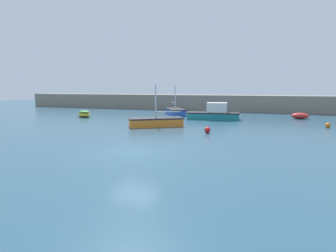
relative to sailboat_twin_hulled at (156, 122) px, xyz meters
name	(u,v)px	position (x,y,z in m)	size (l,w,h in m)	color
ground_plane	(135,153)	(2.42, -9.23, -0.51)	(120.00, 120.00, 0.20)	#284C60
harbor_breakwater	(215,103)	(2.42, 18.90, 0.77)	(67.81, 3.64, 2.37)	gray
sailboat_twin_hulled	(156,122)	(0.00, 0.00, 0.00)	(5.03, 4.05, 3.74)	orange
motorboat_grey_hull	(214,113)	(4.12, 7.10, 0.26)	(5.85, 2.60, 1.85)	teal
dinghy_near_pier	(300,116)	(13.21, 10.67, -0.07)	(1.88, 1.16, 0.68)	red
rowboat_with_red_cover	(84,114)	(-11.15, 4.62, -0.03)	(2.96, 2.84, 0.75)	yellow
sailboat_short_mast	(175,112)	(-1.36, 10.16, 0.02)	(3.80, 4.80, 3.72)	#2D56B7
mooring_buoy_orange	(328,125)	(14.53, 4.08, -0.20)	(0.43, 0.43, 0.43)	orange
mooring_buoy_red	(207,130)	(5.08, -2.04, -0.18)	(0.47, 0.47, 0.47)	red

